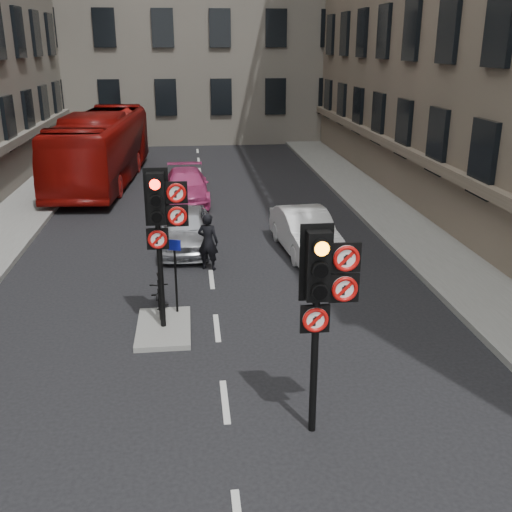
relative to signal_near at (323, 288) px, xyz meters
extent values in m
plane|color=black|center=(-1.49, -0.99, -2.58)|extent=(120.00, 120.00, 0.00)
cube|color=gray|center=(5.71, 11.01, -2.50)|extent=(3.00, 50.00, 0.16)
cube|color=gray|center=(-2.69, 4.01, -2.52)|extent=(1.20, 2.00, 0.12)
cylinder|color=black|center=(-0.09, 0.01, -1.38)|extent=(0.12, 0.12, 2.40)
cube|color=black|center=(-0.09, 0.01, 0.37)|extent=(0.36, 0.28, 1.10)
cube|color=black|center=(-0.09, 0.14, 0.37)|extent=(0.52, 0.03, 1.25)
cylinder|color=orange|center=(-0.09, -0.24, 0.72)|extent=(0.22, 0.01, 0.22)
cylinder|color=black|center=(-0.09, -0.24, 0.37)|extent=(0.22, 0.01, 0.22)
cylinder|color=black|center=(-0.09, -0.24, 0.02)|extent=(0.22, 0.01, 0.22)
cube|color=black|center=(0.33, -0.01, 0.49)|extent=(0.47, 0.05, 0.47)
cylinder|color=white|center=(0.33, -0.05, 0.49)|extent=(0.41, 0.02, 0.41)
torus|color=#BF0C0A|center=(0.33, -0.07, 0.49)|extent=(0.41, 0.06, 0.41)
cube|color=#BF0C0A|center=(0.33, -0.07, 0.49)|extent=(0.25, 0.01, 0.25)
cube|color=black|center=(0.33, -0.01, -0.01)|extent=(0.47, 0.05, 0.47)
cylinder|color=white|center=(0.33, -0.05, -0.01)|extent=(0.41, 0.02, 0.41)
torus|color=#BF0C0A|center=(0.33, -0.07, -0.01)|extent=(0.41, 0.06, 0.41)
cube|color=#BF0C0A|center=(0.33, -0.07, -0.01)|extent=(0.25, 0.01, 0.25)
cube|color=black|center=(-0.11, -0.01, -0.51)|extent=(0.47, 0.05, 0.47)
cylinder|color=white|center=(-0.11, -0.05, -0.51)|extent=(0.41, 0.02, 0.41)
torus|color=#BF0C0A|center=(-0.11, -0.07, -0.51)|extent=(0.41, 0.06, 0.41)
cube|color=#BF0C0A|center=(-0.11, -0.07, -0.51)|extent=(0.25, 0.01, 0.25)
cylinder|color=black|center=(-2.69, 4.01, -1.26)|extent=(0.12, 0.12, 2.40)
cube|color=black|center=(-2.69, 4.01, 0.49)|extent=(0.36, 0.28, 1.10)
cube|color=black|center=(-2.69, 4.14, 0.49)|extent=(0.52, 0.03, 1.25)
cylinder|color=#FF1407|center=(-2.69, 3.76, 0.84)|extent=(0.22, 0.02, 0.22)
cylinder|color=black|center=(-2.69, 3.76, 0.49)|extent=(0.22, 0.02, 0.22)
cylinder|color=black|center=(-2.69, 3.76, 0.14)|extent=(0.22, 0.02, 0.22)
cube|color=black|center=(-2.27, 3.99, 0.61)|extent=(0.47, 0.05, 0.47)
cylinder|color=white|center=(-2.27, 3.95, 0.61)|extent=(0.41, 0.02, 0.41)
torus|color=#BF0C0A|center=(-2.27, 3.93, 0.61)|extent=(0.41, 0.06, 0.41)
cube|color=#BF0C0A|center=(-2.27, 3.93, 0.61)|extent=(0.25, 0.02, 0.25)
cube|color=black|center=(-2.27, 3.99, 0.11)|extent=(0.47, 0.05, 0.47)
cylinder|color=white|center=(-2.27, 3.95, 0.11)|extent=(0.41, 0.02, 0.41)
torus|color=#BF0C0A|center=(-2.27, 3.93, 0.11)|extent=(0.41, 0.06, 0.41)
cube|color=#BF0C0A|center=(-2.27, 3.93, 0.11)|extent=(0.25, 0.02, 0.25)
cube|color=black|center=(-2.71, 3.99, -0.39)|extent=(0.47, 0.05, 0.47)
cylinder|color=white|center=(-2.71, 3.95, -0.39)|extent=(0.41, 0.02, 0.41)
torus|color=#BF0C0A|center=(-2.71, 3.93, -0.39)|extent=(0.41, 0.06, 0.41)
cube|color=#BF0C0A|center=(-2.71, 3.93, -0.39)|extent=(0.25, 0.02, 0.25)
imported|color=#AAACB2|center=(-2.17, 9.75, -1.93)|extent=(1.74, 3.90, 1.30)
imported|color=silver|center=(1.51, 9.01, -1.92)|extent=(1.77, 4.12, 1.32)
imported|color=#BE3876|center=(-2.15, 15.80, -1.95)|extent=(1.89, 4.42, 1.27)
imported|color=maroon|center=(-5.99, 19.80, -0.97)|extent=(3.50, 11.72, 3.22)
imported|color=black|center=(-2.80, 5.01, -2.13)|extent=(0.51, 1.54, 0.91)
imported|color=black|center=(-1.53, 7.82, -1.76)|extent=(0.71, 0.59, 1.65)
cylinder|color=black|center=(-2.39, 4.74, -1.58)|extent=(0.05, 0.05, 1.77)
cube|color=#0D1598|center=(-2.39, 4.69, -0.78)|extent=(0.30, 0.14, 0.25)
camera|label=1|loc=(-1.95, -8.34, 3.54)|focal=42.00mm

